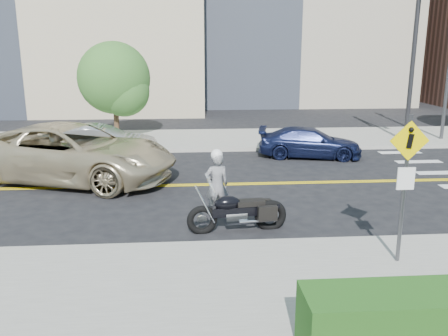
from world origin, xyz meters
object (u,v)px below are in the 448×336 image
pedestrian_sign (406,175)px  motorcycle (238,202)px  parked_car_silver (101,144)px  motorcyclist (217,183)px  suv (72,153)px  parked_car_blue (310,143)px

pedestrian_sign → motorcycle: size_ratio=1.25×
pedestrian_sign → parked_car_silver: size_ratio=0.68×
pedestrian_sign → motorcyclist: pedestrian_sign is taller
suv → parked_car_blue: suv is taller
motorcycle → parked_car_silver: 8.82m
parked_car_silver → parked_car_blue: size_ratio=1.06×
pedestrian_sign → parked_car_blue: pedestrian_sign is taller
motorcyclist → motorcycle: (0.45, -1.12, -0.18)m
parked_car_silver → parked_car_blue: (8.35, 0.30, -0.13)m
motorcyclist → suv: bearing=-48.9°
motorcyclist → parked_car_blue: 7.92m
motorcyclist → suv: suv is taller
motorcycle → suv: size_ratio=0.34×
motorcyclist → pedestrian_sign: bearing=126.5°
suv → parked_car_blue: size_ratio=1.67×
pedestrian_sign → parked_car_silver: bearing=128.1°
motorcycle → parked_car_silver: parked_car_silver is taller
pedestrian_sign → suv: bearing=138.7°
motorcycle → suv: (-5.05, 4.87, 0.24)m
motorcyclist → parked_car_silver: bearing=-66.7°
suv → parked_car_blue: bearing=-53.0°
parked_car_silver → parked_car_blue: 8.36m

